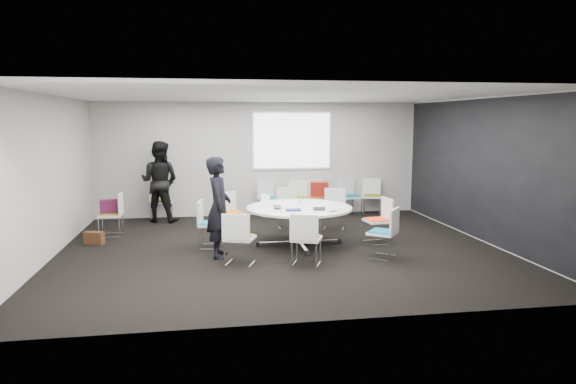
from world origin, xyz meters
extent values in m
cube|color=black|center=(0.00, 0.00, -0.02)|extent=(8.00, 7.00, 0.04)
cube|color=white|center=(0.00, 0.00, 2.82)|extent=(8.00, 7.00, 0.04)
cube|color=#B1ACA7|center=(0.00, 3.52, 1.40)|extent=(8.00, 0.04, 2.80)
cube|color=#B1ACA7|center=(0.00, -3.52, 1.40)|extent=(8.00, 0.04, 2.80)
cube|color=#B1ACA7|center=(-4.02, 0.00, 1.40)|extent=(0.04, 7.00, 2.80)
cube|color=#B1ACA7|center=(4.02, 0.00, 1.40)|extent=(0.04, 7.00, 2.80)
cube|color=black|center=(3.99, 0.00, 1.40)|extent=(0.01, 6.94, 2.74)
cube|color=silver|center=(0.39, 0.26, 0.04)|extent=(0.90, 0.90, 0.08)
cylinder|color=silver|center=(0.39, 0.26, 0.36)|extent=(0.10, 0.10, 0.65)
cylinder|color=white|center=(0.39, 0.26, 0.71)|extent=(2.00, 2.00, 0.04)
cube|color=white|center=(0.80, 3.46, 1.85)|extent=(1.90, 0.03, 1.35)
cube|color=silver|center=(1.89, 0.11, 0.21)|extent=(0.46, 0.46, 0.42)
cube|color=white|center=(1.89, 0.11, 0.44)|extent=(0.49, 0.51, 0.04)
cube|color=red|center=(1.89, 0.11, 0.47)|extent=(0.42, 0.44, 0.03)
cube|color=white|center=(2.10, 0.13, 0.67)|extent=(0.09, 0.46, 0.42)
cube|color=silver|center=(1.38, 1.46, 0.21)|extent=(0.54, 0.54, 0.42)
cube|color=white|center=(1.38, 1.46, 0.44)|extent=(0.59, 0.58, 0.04)
cube|color=#095F7C|center=(1.38, 1.46, 0.47)|extent=(0.51, 0.50, 0.03)
cube|color=white|center=(1.45, 1.66, 0.67)|extent=(0.44, 0.20, 0.42)
cube|color=silver|center=(0.43, 1.74, 0.21)|extent=(0.44, 0.44, 0.42)
cube|color=white|center=(0.43, 1.74, 0.44)|extent=(0.48, 0.46, 0.04)
cube|color=brown|center=(0.43, 1.74, 0.47)|extent=(0.42, 0.40, 0.03)
cube|color=white|center=(0.42, 1.95, 0.67)|extent=(0.46, 0.06, 0.42)
cube|color=silver|center=(-0.84, 1.29, 0.21)|extent=(0.56, 0.56, 0.42)
cube|color=white|center=(-0.84, 1.29, 0.44)|extent=(0.61, 0.60, 0.04)
cube|color=#CF5E17|center=(-0.84, 1.29, 0.47)|extent=(0.53, 0.52, 0.03)
cube|color=white|center=(-0.93, 1.48, 0.67)|extent=(0.43, 0.23, 0.42)
cube|color=silver|center=(-1.26, 0.28, 0.21)|extent=(0.49, 0.49, 0.42)
cube|color=white|center=(-1.26, 0.28, 0.44)|extent=(0.51, 0.53, 0.04)
cube|color=#0C767C|center=(-1.26, 0.28, 0.47)|extent=(0.44, 0.46, 0.03)
cube|color=white|center=(-1.47, 0.32, 0.67)|extent=(0.12, 0.46, 0.42)
cube|color=silver|center=(-0.82, -0.93, 0.21)|extent=(0.54, 0.54, 0.42)
cube|color=white|center=(-0.82, -0.93, 0.44)|extent=(0.58, 0.57, 0.04)
cube|color=olive|center=(-0.82, -0.93, 0.47)|extent=(0.51, 0.50, 0.03)
cube|color=white|center=(-0.89, -1.13, 0.67)|extent=(0.44, 0.19, 0.42)
cube|color=silver|center=(0.25, -1.14, 0.21)|extent=(0.55, 0.55, 0.42)
cube|color=white|center=(0.25, -1.14, 0.44)|extent=(0.59, 0.58, 0.04)
cube|color=#D55B16|center=(0.25, -1.14, 0.47)|extent=(0.51, 0.50, 0.03)
cube|color=white|center=(0.17, -1.34, 0.67)|extent=(0.44, 0.21, 0.42)
cube|color=silver|center=(1.63, -0.91, 0.21)|extent=(0.59, 0.59, 0.42)
cube|color=white|center=(1.63, -0.91, 0.44)|extent=(0.63, 0.63, 0.04)
cube|color=#0A5E88|center=(1.63, -0.91, 0.47)|extent=(0.55, 0.55, 0.03)
cube|color=white|center=(1.80, -1.04, 0.67)|extent=(0.31, 0.39, 0.42)
cube|color=silver|center=(0.19, 3.15, 0.21)|extent=(0.54, 0.54, 0.42)
cube|color=white|center=(0.19, 3.15, 0.44)|extent=(0.59, 0.58, 0.04)
cube|color=#087C78|center=(0.19, 3.15, 0.47)|extent=(0.51, 0.50, 0.03)
cube|color=white|center=(0.11, 3.35, 0.67)|extent=(0.44, 0.20, 0.42)
cube|color=silver|center=(0.86, 3.13, 0.21)|extent=(0.54, 0.54, 0.42)
cube|color=white|center=(0.86, 3.13, 0.44)|extent=(0.58, 0.57, 0.04)
cube|color=#646C15|center=(0.86, 3.13, 0.47)|extent=(0.51, 0.50, 0.03)
cube|color=white|center=(0.93, 3.33, 0.67)|extent=(0.44, 0.19, 0.42)
cube|color=silver|center=(1.39, 3.11, 0.21)|extent=(0.51, 0.51, 0.42)
cube|color=white|center=(1.39, 3.11, 0.44)|extent=(0.56, 0.54, 0.04)
cube|color=#CF5816|center=(1.39, 3.11, 0.47)|extent=(0.48, 0.47, 0.03)
cube|color=white|center=(1.33, 3.31, 0.67)|extent=(0.45, 0.15, 0.42)
cube|color=silver|center=(2.24, 3.15, 0.21)|extent=(0.52, 0.52, 0.42)
cube|color=white|center=(2.24, 3.15, 0.44)|extent=(0.56, 0.55, 0.04)
cube|color=#085478|center=(2.24, 3.15, 0.47)|extent=(0.49, 0.47, 0.03)
cube|color=white|center=(2.18, 3.35, 0.67)|extent=(0.45, 0.16, 0.42)
cube|color=silver|center=(2.80, 3.15, 0.21)|extent=(0.51, 0.51, 0.42)
cube|color=white|center=(2.80, 3.15, 0.44)|extent=(0.55, 0.54, 0.04)
cube|color=#616915|center=(2.80, 3.15, 0.47)|extent=(0.48, 0.47, 0.03)
cube|color=white|center=(2.85, 3.35, 0.67)|extent=(0.45, 0.15, 0.42)
cube|color=silver|center=(-3.28, 1.59, 0.21)|extent=(0.42, 0.42, 0.42)
cube|color=white|center=(-3.28, 1.59, 0.44)|extent=(0.44, 0.46, 0.04)
cube|color=olive|center=(-3.28, 1.59, 0.47)|extent=(0.38, 0.40, 0.03)
cube|color=white|center=(-3.07, 1.59, 0.67)|extent=(0.04, 0.46, 0.42)
cube|color=silver|center=(-2.41, 3.15, 0.21)|extent=(0.54, 0.54, 0.42)
cube|color=white|center=(-2.41, 3.15, 0.44)|extent=(0.58, 0.57, 0.04)
cube|color=#646D15|center=(-2.41, 3.15, 0.47)|extent=(0.51, 0.49, 0.03)
cube|color=white|center=(-2.48, 3.35, 0.67)|extent=(0.44, 0.19, 0.42)
imported|color=black|center=(-1.14, -0.37, 0.87)|extent=(0.48, 0.68, 1.75)
imported|color=black|center=(-2.41, 3.00, 0.94)|extent=(1.10, 0.97, 1.88)
imported|color=#333338|center=(0.02, 0.21, 0.74)|extent=(0.26, 0.38, 0.03)
cube|color=silver|center=(-0.25, 0.33, 0.86)|extent=(0.13, 0.28, 0.22)
cube|color=black|center=(0.71, -0.05, 0.74)|extent=(0.28, 0.34, 0.02)
cube|color=navy|center=(0.22, -0.11, 0.74)|extent=(0.26, 0.20, 0.03)
cube|color=white|center=(0.88, 0.39, 0.73)|extent=(0.37, 0.33, 0.00)
cube|color=white|center=(1.06, 0.16, 0.73)|extent=(0.33, 0.26, 0.00)
cylinder|color=white|center=(0.48, 0.65, 0.78)|extent=(0.08, 0.08, 0.09)
cube|color=black|center=(0.91, -0.30, 0.73)|extent=(0.15, 0.10, 0.01)
cube|color=#511536|center=(-3.28, 1.59, 0.62)|extent=(0.42, 0.22, 0.28)
cube|color=#462816|center=(-3.49, 0.92, 0.12)|extent=(0.39, 0.26, 0.24)
cube|color=#A41F14|center=(1.39, 2.90, 0.70)|extent=(0.47, 0.26, 0.36)
camera|label=1|loc=(-1.36, -9.17, 2.37)|focal=32.00mm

